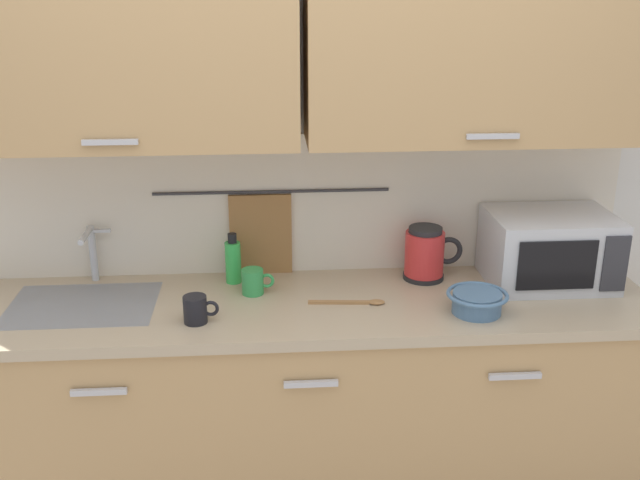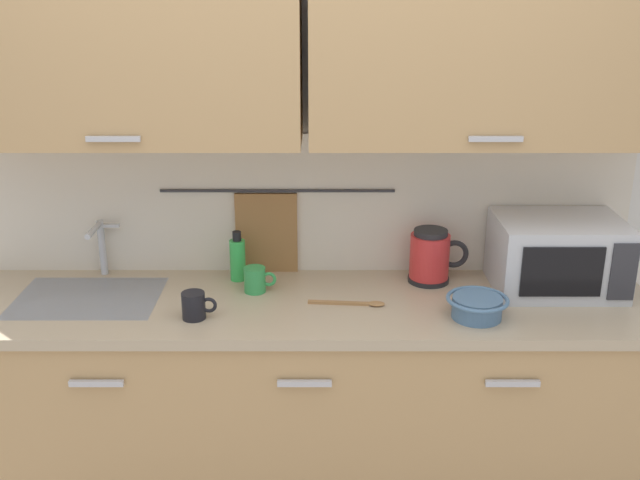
{
  "view_description": "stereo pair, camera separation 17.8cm",
  "coord_description": "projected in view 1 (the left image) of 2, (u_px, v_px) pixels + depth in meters",
  "views": [
    {
      "loc": [
        -0.13,
        -2.15,
        2.01
      ],
      "look_at": [
        0.06,
        0.33,
        1.12
      ],
      "focal_mm": 41.65,
      "sensor_mm": 36.0,
      "label": 1
    },
    {
      "loc": [
        0.05,
        -2.15,
        2.01
      ],
      "look_at": [
        0.06,
        0.33,
        1.12
      ],
      "focal_mm": 41.65,
      "sensor_mm": 36.0,
      "label": 2
    }
  ],
  "objects": [
    {
      "name": "electric_kettle",
      "position": [
        426.0,
        254.0,
        2.84
      ],
      "size": [
        0.23,
        0.16,
        0.21
      ],
      "color": "black",
      "rests_on": "counter_unit"
    },
    {
      "name": "mixing_bowl",
      "position": [
        477.0,
        301.0,
        2.57
      ],
      "size": [
        0.21,
        0.21,
        0.08
      ],
      "color": "#4C7093",
      "rests_on": "counter_unit"
    },
    {
      "name": "counter_unit",
      "position": [
        304.0,
        406.0,
        2.83
      ],
      "size": [
        2.53,
        0.64,
        0.9
      ],
      "color": "tan",
      "rests_on": "ground"
    },
    {
      "name": "sink_faucet",
      "position": [
        91.0,
        247.0,
        2.79
      ],
      "size": [
        0.09,
        0.17,
        0.22
      ],
      "color": "#B2B5BA",
      "rests_on": "counter_unit"
    },
    {
      "name": "dish_soap_bottle",
      "position": [
        233.0,
        261.0,
        2.81
      ],
      "size": [
        0.06,
        0.06,
        0.2
      ],
      "color": "green",
      "rests_on": "counter_unit"
    },
    {
      "name": "wooden_spoon",
      "position": [
        356.0,
        302.0,
        2.65
      ],
      "size": [
        0.28,
        0.05,
        0.01
      ],
      "color": "#9E7042",
      "rests_on": "counter_unit"
    },
    {
      "name": "microwave",
      "position": [
        549.0,
        249.0,
        2.8
      ],
      "size": [
        0.46,
        0.35,
        0.27
      ],
      "color": "silver",
      "rests_on": "counter_unit"
    },
    {
      "name": "back_wall_assembly",
      "position": [
        301.0,
        117.0,
        2.69
      ],
      "size": [
        3.7,
        0.41,
        2.5
      ],
      "color": "silver",
      "rests_on": "ground"
    },
    {
      "name": "mug_near_sink",
      "position": [
        196.0,
        309.0,
        2.5
      ],
      "size": [
        0.12,
        0.08,
        0.09
      ],
      "color": "black",
      "rests_on": "counter_unit"
    },
    {
      "name": "mug_by_kettle",
      "position": [
        253.0,
        282.0,
        2.72
      ],
      "size": [
        0.12,
        0.08,
        0.09
      ],
      "color": "green",
      "rests_on": "counter_unit"
    }
  ]
}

